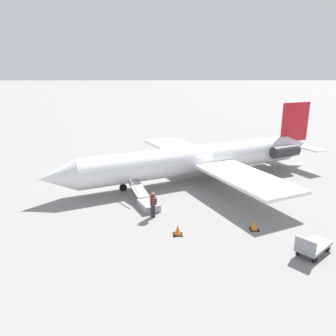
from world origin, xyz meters
name	(u,v)px	position (x,y,z in m)	size (l,w,h in m)	color
ground_plane	(196,180)	(0.00, 0.00, 0.00)	(600.00, 600.00, 0.00)	gray
airplane_main	(205,158)	(-0.77, -0.36, 1.89)	(25.03, 19.58, 6.32)	white
boarding_stairs	(147,202)	(4.07, 6.00, 0.36)	(2.61, 4.07, 1.61)	#99999E
passenger	(153,203)	(3.55, 7.74, 1.00)	(0.46, 0.57, 1.74)	#23232D
luggage_cart	(313,246)	(-4.98, 12.40, 0.46)	(2.38, 2.28, 1.22)	gray
traffic_cone_near_stairs	(178,230)	(2.02, 10.17, 0.29)	(0.56, 0.56, 0.62)	black
traffic_cone_near_cart	(255,226)	(-2.67, 9.61, 0.28)	(0.55, 0.55, 0.61)	black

